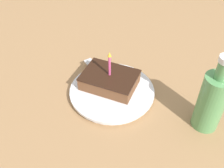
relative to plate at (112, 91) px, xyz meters
The scene contains 5 objects.
ground_plane 0.04m from the plate, 26.10° to the right, with size 2.40×2.40×0.04m.
plate is the anchor object (origin of this frame).
cake_slice 0.03m from the plate, 134.49° to the right, with size 0.10×0.14×0.11m.
fork 0.07m from the plate, 130.98° to the right, with size 0.11×0.16×0.00m.
bottle 0.25m from the plate, 88.35° to the left, with size 0.06×0.06×0.20m.
Camera 1 is at (0.44, 0.21, 0.50)m, focal length 42.00 mm.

